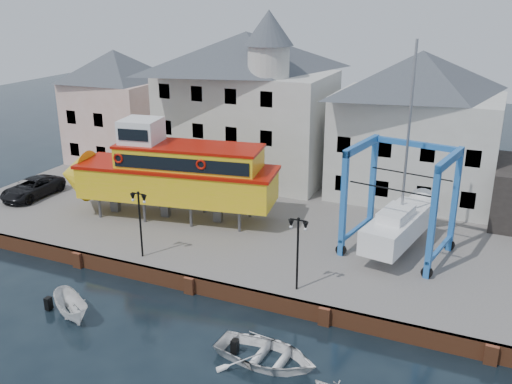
% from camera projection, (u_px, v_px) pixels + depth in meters
% --- Properties ---
extents(ground, '(140.00, 140.00, 0.00)m').
position_uv_depth(ground, '(190.00, 293.00, 32.55)').
color(ground, black).
rests_on(ground, ground).
extents(hardstanding, '(44.00, 22.00, 1.00)m').
position_uv_depth(hardstanding, '(266.00, 218.00, 41.86)').
color(hardstanding, '#625F5C').
rests_on(hardstanding, ground).
extents(quay_wall, '(44.00, 0.47, 1.00)m').
position_uv_depth(quay_wall, '(191.00, 284.00, 32.48)').
color(quay_wall, brown).
rests_on(quay_wall, ground).
extents(building_pink, '(8.00, 7.00, 10.30)m').
position_uv_depth(building_pink, '(117.00, 106.00, 52.90)').
color(building_pink, '#D4A696').
rests_on(building_pink, hardstanding).
extents(building_white_main, '(14.00, 8.30, 14.00)m').
position_uv_depth(building_white_main, '(247.00, 104.00, 47.81)').
color(building_white_main, '#B9B8AF').
rests_on(building_white_main, hardstanding).
extents(building_white_right, '(12.00, 8.00, 11.20)m').
position_uv_depth(building_white_right, '(416.00, 126.00, 43.26)').
color(building_white_right, '#B9B8AF').
rests_on(building_white_right, hardstanding).
extents(lamp_post_left, '(1.12, 0.32, 4.20)m').
position_uv_depth(lamp_post_left, '(139.00, 208.00, 33.73)').
color(lamp_post_left, black).
rests_on(lamp_post_left, hardstanding).
extents(lamp_post_right, '(1.12, 0.32, 4.20)m').
position_uv_depth(lamp_post_right, '(298.00, 235.00, 29.89)').
color(lamp_post_right, black).
rests_on(lamp_post_right, hardstanding).
extents(tour_boat, '(16.50, 6.46, 7.00)m').
position_uv_depth(tour_boat, '(164.00, 172.00, 39.87)').
color(tour_boat, '#59595E').
rests_on(tour_boat, hardstanding).
extents(travel_lift, '(6.67, 8.72, 12.80)m').
position_uv_depth(travel_lift, '(403.00, 216.00, 35.18)').
color(travel_lift, blue).
rests_on(travel_lift, hardstanding).
extents(van, '(2.45, 5.32, 1.48)m').
position_uv_depth(van, '(32.00, 188.00, 44.56)').
color(van, black).
rests_on(van, hardstanding).
extents(motorboat_a, '(3.69, 3.00, 1.36)m').
position_uv_depth(motorboat_a, '(73.00, 316.00, 30.21)').
color(motorboat_a, white).
rests_on(motorboat_a, ground).
extents(motorboat_b, '(5.13, 3.79, 1.03)m').
position_uv_depth(motorboat_b, '(266.00, 362.00, 26.51)').
color(motorboat_b, white).
rests_on(motorboat_b, ground).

